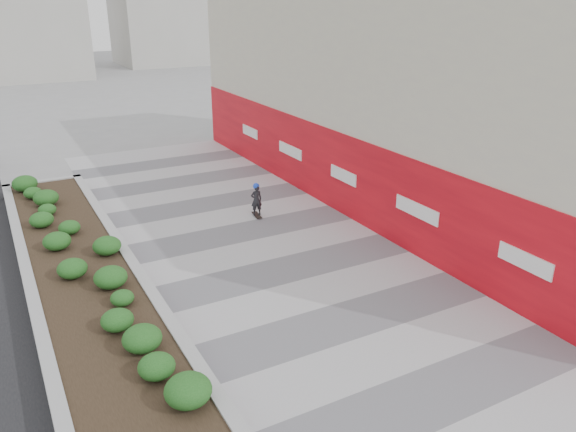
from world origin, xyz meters
name	(u,v)px	position (x,y,z in m)	size (l,w,h in m)	color
ground	(394,358)	(0.00, 0.00, 0.00)	(160.00, 160.00, 0.00)	gray
walkway	(323,299)	(0.00, 3.00, 0.01)	(8.00, 36.00, 0.01)	#A8A8AD
building	(397,96)	(6.98, 8.98, 3.98)	(6.04, 24.08, 8.00)	beige
planter	(81,270)	(-5.50, 7.00, 0.42)	(3.00, 18.00, 0.90)	#9E9EA0
manhole_cover	(339,294)	(0.50, 3.00, 0.00)	(0.44, 0.44, 0.01)	#595654
skateboarder	(256,200)	(1.04, 9.29, 0.66)	(0.44, 0.74, 1.29)	beige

